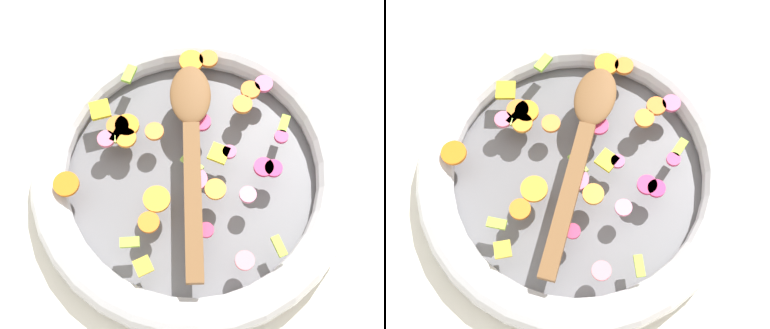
# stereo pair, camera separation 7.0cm
# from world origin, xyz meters

# --- Properties ---
(ground_plane) EXTENTS (4.00, 4.00, 0.00)m
(ground_plane) POSITION_xyz_m (0.00, 0.00, 0.00)
(ground_plane) COLOR silver
(skillet) EXTENTS (0.44, 0.44, 0.05)m
(skillet) POSITION_xyz_m (0.00, 0.00, 0.02)
(skillet) COLOR slate
(skillet) RESTS_ON ground_plane
(chopped_vegetables) EXTENTS (0.32, 0.34, 0.01)m
(chopped_vegetables) POSITION_xyz_m (-0.01, -0.02, 0.05)
(chopped_vegetables) COLOR orange
(chopped_vegetables) RESTS_ON skillet
(wooden_spoon) EXTENTS (0.24, 0.24, 0.01)m
(wooden_spoon) POSITION_xyz_m (-0.02, -0.02, 0.06)
(wooden_spoon) COLOR brown
(wooden_spoon) RESTS_ON chopped_vegetables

